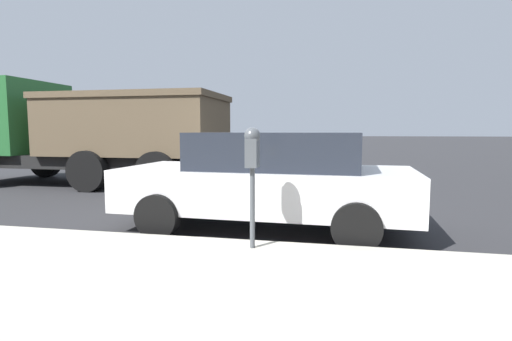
# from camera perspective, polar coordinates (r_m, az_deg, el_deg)

# --- Properties ---
(ground_plane) EXTENTS (220.00, 220.00, 0.00)m
(ground_plane) POSITION_cam_1_polar(r_m,az_deg,el_deg) (7.43, -1.07, -6.20)
(ground_plane) COLOR #2B2B2D
(parking_meter) EXTENTS (0.21, 0.19, 1.43)m
(parking_meter) POSITION_cam_1_polar(r_m,az_deg,el_deg) (4.67, -0.53, 1.98)
(parking_meter) COLOR #4C5156
(parking_meter) RESTS_ON sidewalk
(car_white) EXTENTS (2.18, 4.49, 1.51)m
(car_white) POSITION_cam_1_polar(r_m,az_deg,el_deg) (6.19, 1.89, -1.16)
(car_white) COLOR silver
(car_white) RESTS_ON ground_plane
(dump_truck) EXTENTS (2.92, 7.57, 2.96)m
(dump_truck) POSITION_cam_1_polar(r_m,az_deg,el_deg) (12.37, -22.83, 5.40)
(dump_truck) COLOR black
(dump_truck) RESTS_ON ground_plane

